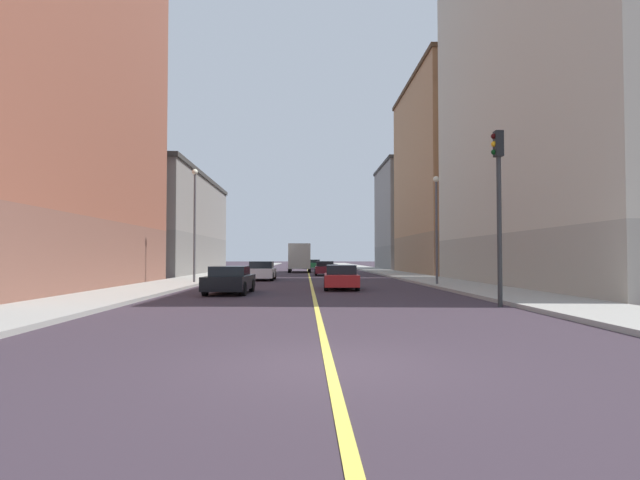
{
  "coord_description": "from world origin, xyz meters",
  "views": [
    {
      "loc": [
        -0.39,
        -8.12,
        1.71
      ],
      "look_at": [
        1.25,
        47.78,
        3.6
      ],
      "focal_mm": 28.67,
      "sensor_mm": 36.0,
      "label": 1
    }
  ],
  "objects_px": {
    "traffic_light_left_near": "(498,193)",
    "car_maroon": "(325,268)",
    "building_left_near": "(563,77)",
    "car_red": "(341,277)",
    "box_truck": "(300,257)",
    "building_right_midblock": "(166,225)",
    "building_right_corner": "(31,72)",
    "building_left_far": "(411,217)",
    "car_white": "(262,271)",
    "car_green": "(314,264)",
    "car_black": "(230,280)",
    "street_lamp_right_near": "(195,213)",
    "street_lamp_left_near": "(436,217)",
    "building_left_mid": "(450,177)"
  },
  "relations": [
    {
      "from": "building_left_mid",
      "to": "car_white",
      "type": "height_order",
      "value": "building_left_mid"
    },
    {
      "from": "building_right_corner",
      "to": "car_green",
      "type": "xyz_separation_m",
      "value": [
        15.57,
        47.66,
        -10.66
      ]
    },
    {
      "from": "building_left_mid",
      "to": "building_left_far",
      "type": "distance_m",
      "value": 19.78
    },
    {
      "from": "car_white",
      "to": "car_green",
      "type": "bearing_deg",
      "value": 82.74
    },
    {
      "from": "building_right_midblock",
      "to": "car_red",
      "type": "xyz_separation_m",
      "value": [
        16.14,
        -25.19,
        -4.36
      ]
    },
    {
      "from": "building_right_corner",
      "to": "building_right_midblock",
      "type": "bearing_deg",
      "value": 90.0
    },
    {
      "from": "building_left_near",
      "to": "car_green",
      "type": "distance_m",
      "value": 48.72
    },
    {
      "from": "box_truck",
      "to": "traffic_light_left_near",
      "type": "bearing_deg",
      "value": -79.88
    },
    {
      "from": "building_right_corner",
      "to": "car_white",
      "type": "relative_size",
      "value": 5.03
    },
    {
      "from": "traffic_light_left_near",
      "to": "street_lamp_left_near",
      "type": "xyz_separation_m",
      "value": [
        1.02,
        12.31,
        0.11
      ]
    },
    {
      "from": "traffic_light_left_near",
      "to": "street_lamp_right_near",
      "type": "height_order",
      "value": "street_lamp_right_near"
    },
    {
      "from": "car_maroon",
      "to": "street_lamp_right_near",
      "type": "bearing_deg",
      "value": -118.7
    },
    {
      "from": "building_left_near",
      "to": "car_black",
      "type": "bearing_deg",
      "value": -165.7
    },
    {
      "from": "street_lamp_right_near",
      "to": "car_white",
      "type": "xyz_separation_m",
      "value": [
        3.74,
        5.88,
        -3.8
      ]
    },
    {
      "from": "building_left_far",
      "to": "building_right_corner",
      "type": "relative_size",
      "value": 0.67
    },
    {
      "from": "building_left_far",
      "to": "car_red",
      "type": "xyz_separation_m",
      "value": [
        -13.07,
        -44.43,
        -6.76
      ]
    },
    {
      "from": "building_left_far",
      "to": "car_green",
      "type": "xyz_separation_m",
      "value": [
        -13.63,
        2.47,
        -6.74
      ]
    },
    {
      "from": "building_right_midblock",
      "to": "building_right_corner",
      "type": "bearing_deg",
      "value": -90.0
    },
    {
      "from": "car_green",
      "to": "street_lamp_right_near",
      "type": "bearing_deg",
      "value": -101.25
    },
    {
      "from": "car_black",
      "to": "building_left_far",
      "type": "bearing_deg",
      "value": 68.72
    },
    {
      "from": "building_left_near",
      "to": "box_truck",
      "type": "xyz_separation_m",
      "value": [
        -15.62,
        29.86,
        -10.5
      ]
    },
    {
      "from": "building_left_far",
      "to": "traffic_light_left_near",
      "type": "relative_size",
      "value": 2.49
    },
    {
      "from": "building_left_far",
      "to": "car_white",
      "type": "bearing_deg",
      "value": -118.53
    },
    {
      "from": "car_green",
      "to": "box_truck",
      "type": "relative_size",
      "value": 0.54
    },
    {
      "from": "street_lamp_left_near",
      "to": "car_black",
      "type": "relative_size",
      "value": 1.46
    },
    {
      "from": "traffic_light_left_near",
      "to": "car_maroon",
      "type": "distance_m",
      "value": 31.5
    },
    {
      "from": "building_right_midblock",
      "to": "street_lamp_right_near",
      "type": "distance_m",
      "value": 21.43
    },
    {
      "from": "building_right_corner",
      "to": "car_black",
      "type": "relative_size",
      "value": 5.2
    },
    {
      "from": "building_left_mid",
      "to": "car_white",
      "type": "bearing_deg",
      "value": -142.64
    },
    {
      "from": "traffic_light_left_near",
      "to": "car_black",
      "type": "bearing_deg",
      "value": 147.14
    },
    {
      "from": "building_left_mid",
      "to": "building_left_far",
      "type": "relative_size",
      "value": 1.31
    },
    {
      "from": "car_maroon",
      "to": "box_truck",
      "type": "xyz_separation_m",
      "value": [
        -2.48,
        10.27,
        1.02
      ]
    },
    {
      "from": "building_right_midblock",
      "to": "car_maroon",
      "type": "bearing_deg",
      "value": -14.11
    },
    {
      "from": "building_right_midblock",
      "to": "box_truck",
      "type": "xyz_separation_m",
      "value": [
        13.59,
        6.23,
        -3.32
      ]
    },
    {
      "from": "car_black",
      "to": "building_left_mid",
      "type": "bearing_deg",
      "value": 56.48
    },
    {
      "from": "street_lamp_right_near",
      "to": "car_red",
      "type": "height_order",
      "value": "street_lamp_right_near"
    },
    {
      "from": "building_left_near",
      "to": "building_right_corner",
      "type": "relative_size",
      "value": 1.08
    },
    {
      "from": "building_right_midblock",
      "to": "car_white",
      "type": "bearing_deg",
      "value": -52.42
    },
    {
      "from": "building_right_corner",
      "to": "street_lamp_right_near",
      "type": "relative_size",
      "value": 3.17
    },
    {
      "from": "car_white",
      "to": "box_truck",
      "type": "distance_m",
      "value": 20.7
    },
    {
      "from": "building_left_mid",
      "to": "car_maroon",
      "type": "relative_size",
      "value": 4.89
    },
    {
      "from": "building_left_near",
      "to": "car_red",
      "type": "xyz_separation_m",
      "value": [
        -13.07,
        -1.57,
        -11.54
      ]
    },
    {
      "from": "traffic_light_left_near",
      "to": "box_truck",
      "type": "distance_m",
      "value": 41.93
    },
    {
      "from": "building_left_near",
      "to": "car_black",
      "type": "relative_size",
      "value": 5.59
    },
    {
      "from": "traffic_light_left_near",
      "to": "box_truck",
      "type": "bearing_deg",
      "value": 100.12
    },
    {
      "from": "building_left_far",
      "to": "building_right_corner",
      "type": "xyz_separation_m",
      "value": [
        -29.21,
        -45.19,
        3.93
      ]
    },
    {
      "from": "car_red",
      "to": "building_right_midblock",
      "type": "bearing_deg",
      "value": 122.65
    },
    {
      "from": "car_green",
      "to": "car_white",
      "type": "distance_m",
      "value": 36.28
    },
    {
      "from": "car_black",
      "to": "building_right_midblock",
      "type": "bearing_deg",
      "value": 110.63
    },
    {
      "from": "building_left_mid",
      "to": "building_right_midblock",
      "type": "relative_size",
      "value": 0.79
    }
  ]
}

